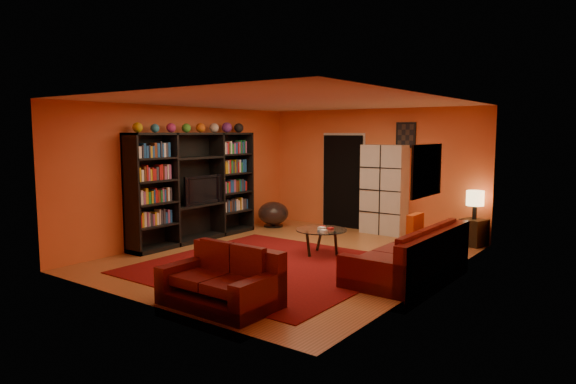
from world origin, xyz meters
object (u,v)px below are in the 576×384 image
Objects in this scene: storage_cabinet at (384,190)px; tv at (200,190)px; entertainment_unit at (195,187)px; bowl_chair at (273,213)px; sofa at (414,257)px; table_lamp at (475,199)px; coffee_table at (321,232)px; loveseat at (224,281)px; side_table at (474,232)px.

tv is at bearing -132.55° from storage_cabinet.
storage_cabinet reaches higher than tv.
entertainment_unit is 0.11m from tv.
bowl_chair is at bearing -161.14° from storage_cabinet.
sofa is 2.63m from table_lamp.
storage_cabinet reaches higher than coffee_table.
bowl_chair is (-4.10, 1.88, 0.02)m from sofa.
storage_cabinet is at bearing 4.65° from loveseat.
table_lamp is (1.87, -0.06, -0.04)m from storage_cabinet.
entertainment_unit reaches higher than side_table.
tv is at bearing -97.69° from bowl_chair.
entertainment_unit is at bearing -132.23° from storage_cabinet.
coffee_table is (-0.42, 2.86, 0.11)m from loveseat.
table_lamp is at bearing 9.18° from bowl_chair.
sofa is 1.33× the size of storage_cabinet.
table_lamp is (4.21, 0.68, 0.58)m from bowl_chair.
entertainment_unit is 6.00× the size of side_table.
tv is 1.94× the size of side_table.
tv is 1.10× the size of coffee_table.
tv reaches higher than sofa.
loveseat is at bearing -106.03° from side_table.
table_lamp is (1.90, 2.30, 0.48)m from coffee_table.
coffee_table is at bearing 8.73° from loveseat.
coffee_table is (2.57, 0.36, -0.60)m from tv.
tv is 0.39× the size of sofa.
entertainment_unit reaches higher than table_lamp.
coffee_table is at bearing -89.50° from storage_cabinet.
tv reaches higher than side_table.
entertainment_unit reaches higher than tv.
entertainment_unit is 3.86m from storage_cabinet.
table_lamp reaches higher than side_table.
table_lamp is (4.53, 2.74, -0.17)m from entertainment_unit.
entertainment_unit is at bearing -170.51° from coffee_table.
sofa is at bearing -88.70° from tv.
entertainment_unit is 5.35m from side_table.
coffee_table is 1.29× the size of bowl_chair.
bowl_chair is (-2.73, 4.48, 0.01)m from loveseat.
tv is 5.26m from side_table.
storage_cabinet is at bearing 17.61° from bowl_chair.
storage_cabinet is at bearing -43.80° from tv.
side_table is at bearing 0.00° from table_lamp.
sofa is 3.22m from storage_cabinet.
bowl_chair is at bearing -7.69° from tv.
side_table reaches higher than coffee_table.
storage_cabinet reaches higher than table_lamp.
side_table is at bearing 9.18° from bowl_chair.
table_lamp is at bearing -15.63° from loveseat.
bowl_chair is 4.26m from side_table.
loveseat is at bearing -38.50° from entertainment_unit.
coffee_table is 2.82m from bowl_chair.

